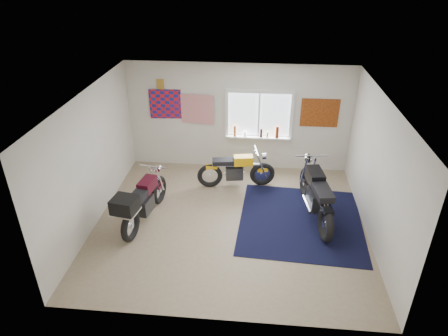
# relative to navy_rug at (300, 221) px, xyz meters

# --- Properties ---
(ground) EXTENTS (5.50, 5.50, 0.00)m
(ground) POSITION_rel_navy_rug_xyz_m (-1.46, -0.19, -0.01)
(ground) COLOR #9E896B
(ground) RESTS_ON ground
(room_shell) EXTENTS (5.50, 5.50, 5.50)m
(room_shell) POSITION_rel_navy_rug_xyz_m (-1.46, -0.19, 1.63)
(room_shell) COLOR white
(room_shell) RESTS_ON ground
(navy_rug) EXTENTS (2.64, 2.74, 0.01)m
(navy_rug) POSITION_rel_navy_rug_xyz_m (0.00, 0.00, 0.00)
(navy_rug) COLOR black
(navy_rug) RESTS_ON ground
(window_assembly) EXTENTS (1.66, 0.17, 1.26)m
(window_assembly) POSITION_rel_navy_rug_xyz_m (-0.96, 2.28, 1.36)
(window_assembly) COLOR white
(window_assembly) RESTS_ON room_shell
(oil_bottles) EXTENTS (1.12, 0.09, 0.30)m
(oil_bottles) POSITION_rel_navy_rug_xyz_m (-0.90, 2.21, 1.02)
(oil_bottles) COLOR #924715
(oil_bottles) RESTS_ON window_assembly
(flag_display) EXTENTS (1.60, 0.10, 1.17)m
(flag_display) POSITION_rel_navy_rug_xyz_m (-3.36, 2.29, 2.14)
(flag_display) COLOR red
(flag_display) RESTS_ON room_shell
(triumph_poster) EXTENTS (0.90, 0.03, 0.70)m
(triumph_poster) POSITION_rel_navy_rug_xyz_m (0.49, 2.29, 1.54)
(triumph_poster) COLOR #A54C14
(triumph_poster) RESTS_ON room_shell
(yellow_triumph) EXTENTS (1.84, 0.56, 0.93)m
(yellow_triumph) POSITION_rel_navy_rug_xyz_m (-1.45, 1.31, 0.40)
(yellow_triumph) COLOR black
(yellow_triumph) RESTS_ON ground
(black_chrome_bike) EXTENTS (0.70, 2.27, 1.17)m
(black_chrome_bike) POSITION_rel_navy_rug_xyz_m (0.29, 0.21, 0.51)
(black_chrome_bike) COLOR black
(black_chrome_bike) RESTS_ON navy_rug
(maroon_tourer) EXTENTS (0.77, 2.00, 1.02)m
(maroon_tourer) POSITION_rel_navy_rug_xyz_m (-3.24, -0.39, 0.52)
(maroon_tourer) COLOR black
(maroon_tourer) RESTS_ON ground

